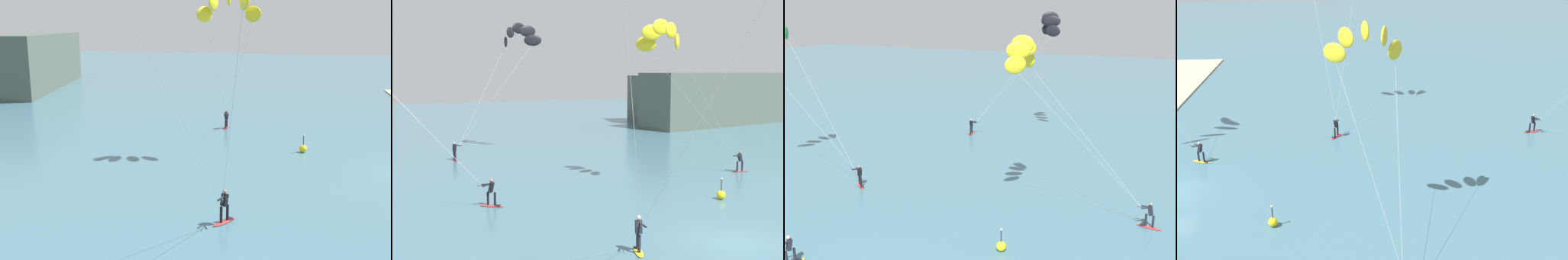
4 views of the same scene
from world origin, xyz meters
TOP-DOWN VIEW (x-y plane):
  - kitesurfer_far_out at (3.65, 12.68)m, footprint 9.90×4.58m
  - marker_buoy at (4.45, 7.08)m, footprint 0.56×0.56m
  - distant_headland at (34.30, 48.33)m, footprint 33.56×17.51m

SIDE VIEW (x-z plane):
  - marker_buoy at x=4.45m, z-range -0.39..0.99m
  - distant_headland at x=34.30m, z-range -0.38..7.49m
  - kitesurfer_far_out at x=3.65m, z-range 4.21..15.83m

